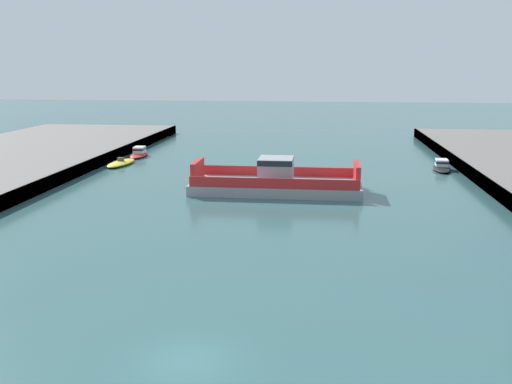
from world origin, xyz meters
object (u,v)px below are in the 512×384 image
at_px(moored_boat_mid_left, 139,153).
at_px(moored_boat_far_right, 442,166).
at_px(chain_ferry, 276,182).
at_px(moored_boat_mid_right, 121,163).

relative_size(moored_boat_mid_left, moored_boat_far_right, 1.05).
height_order(chain_ferry, moored_boat_mid_right, chain_ferry).
xyz_separation_m(chain_ferry, moored_boat_mid_right, (-23.00, 14.60, -0.85)).
relative_size(moored_boat_mid_right, moored_boat_far_right, 1.16).
relative_size(chain_ferry, moored_boat_far_right, 2.91).
height_order(moored_boat_mid_right, moored_boat_far_right, moored_boat_far_right).
bearing_deg(moored_boat_mid_left, moored_boat_mid_right, -90.62).
relative_size(moored_boat_mid_left, moored_boat_mid_right, 0.90).
xyz_separation_m(moored_boat_mid_right, moored_boat_far_right, (43.84, 1.17, 0.23)).
bearing_deg(chain_ferry, moored_boat_mid_left, 135.74).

